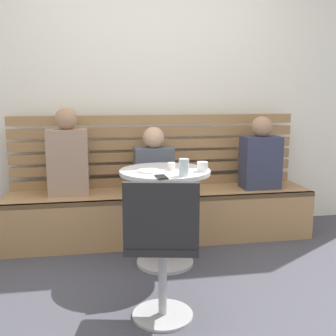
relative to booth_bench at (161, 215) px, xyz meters
name	(u,v)px	position (x,y,z in m)	size (l,w,h in m)	color
ground	(191,304)	(0.00, -1.20, -0.22)	(8.00, 8.00, 0.00)	#42424C
back_wall	(153,78)	(0.00, 0.44, 1.23)	(5.20, 0.10, 2.90)	white
booth_bench	(161,215)	(0.00, 0.00, 0.00)	(2.70, 0.52, 0.44)	#A87C51
booth_backrest	(156,150)	(0.00, 0.24, 0.56)	(2.65, 0.04, 0.67)	#9A7249
cafe_table	(165,199)	(-0.05, -0.56, 0.30)	(0.68, 0.68, 0.74)	#ADADB2
white_chair	(162,246)	(-0.21, -1.37, 0.24)	(0.47, 0.47, 0.85)	#ADADB2
person_adult	(68,156)	(-0.79, 0.04, 0.55)	(0.34, 0.22, 0.74)	#9E7F6B
person_child_left	(154,164)	(-0.06, 0.02, 0.47)	(0.34, 0.22, 0.57)	#4C515B
person_child_middle	(261,157)	(0.93, -0.02, 0.51)	(0.34, 0.22, 0.66)	#333851
cup_glass_tall	(184,167)	(0.04, -0.80, 0.58)	(0.07, 0.07, 0.12)	silver
cup_ceramic_white	(202,167)	(0.21, -0.66, 0.55)	(0.08, 0.08, 0.07)	white
cup_espresso_small	(171,166)	(-0.01, -0.57, 0.55)	(0.06, 0.06, 0.06)	silver
plate_small	(149,171)	(-0.18, -0.61, 0.52)	(0.17, 0.17, 0.01)	white
phone_on_table	(161,177)	(-0.12, -0.83, 0.52)	(0.07, 0.14, 0.01)	black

